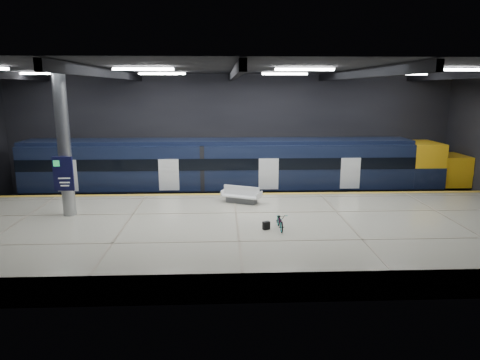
{
  "coord_description": "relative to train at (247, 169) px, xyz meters",
  "views": [
    {
      "loc": [
        -0.65,
        -21.13,
        7.07
      ],
      "look_at": [
        0.31,
        1.5,
        2.2
      ],
      "focal_mm": 32.0,
      "sensor_mm": 36.0,
      "label": 1
    }
  ],
  "objects": [
    {
      "name": "info_column",
      "position": [
        -8.95,
        -6.52,
        2.4
      ],
      "size": [
        0.9,
        0.78,
        6.9
      ],
      "color": "#9EA0A5",
      "rests_on": "platform"
    },
    {
      "name": "room_shell",
      "position": [
        -0.95,
        -5.49,
        3.66
      ],
      "size": [
        30.1,
        16.1,
        8.05
      ],
      "color": "black",
      "rests_on": "ground"
    },
    {
      "name": "pannier_bag",
      "position": [
        0.28,
        -9.08,
        -0.78
      ],
      "size": [
        0.35,
        0.29,
        0.35
      ],
      "primitive_type": "cube",
      "rotation": [
        0.0,
        0.0,
        0.43
      ],
      "color": "black",
      "rests_on": "platform"
    },
    {
      "name": "train",
      "position": [
        0.0,
        0.0,
        0.0
      ],
      "size": [
        29.4,
        2.84,
        3.79
      ],
      "color": "black",
      "rests_on": "ground"
    },
    {
      "name": "platform",
      "position": [
        -0.95,
        -8.0,
        -1.51
      ],
      "size": [
        30.0,
        11.0,
        1.1
      ],
      "primitive_type": "cube",
      "color": "#BEB8A1",
      "rests_on": "ground"
    },
    {
      "name": "ground",
      "position": [
        -0.95,
        -5.5,
        -2.06
      ],
      "size": [
        30.0,
        30.0,
        0.0
      ],
      "primitive_type": "plane",
      "color": "black",
      "rests_on": "ground"
    },
    {
      "name": "rails",
      "position": [
        -0.95,
        0.0,
        -1.98
      ],
      "size": [
        30.0,
        1.52,
        0.16
      ],
      "color": "gray",
      "rests_on": "ground"
    },
    {
      "name": "bench",
      "position": [
        -0.59,
        -4.65,
        -0.64
      ],
      "size": [
        2.23,
        1.64,
        0.91
      ],
      "rotation": [
        0.0,
        0.0,
        -0.43
      ],
      "color": "#595B60",
      "rests_on": "platform"
    },
    {
      "name": "bicycle",
      "position": [
        0.88,
        -9.08,
        -0.59
      ],
      "size": [
        0.52,
        1.41,
        0.74
      ],
      "primitive_type": "imported",
      "rotation": [
        0.0,
        0.0,
        0.02
      ],
      "color": "#99999E",
      "rests_on": "platform"
    },
    {
      "name": "safety_strip",
      "position": [
        -0.95,
        -2.75,
        -0.95
      ],
      "size": [
        30.0,
        0.4,
        0.01
      ],
      "primitive_type": "cube",
      "color": "gold",
      "rests_on": "platform"
    }
  ]
}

